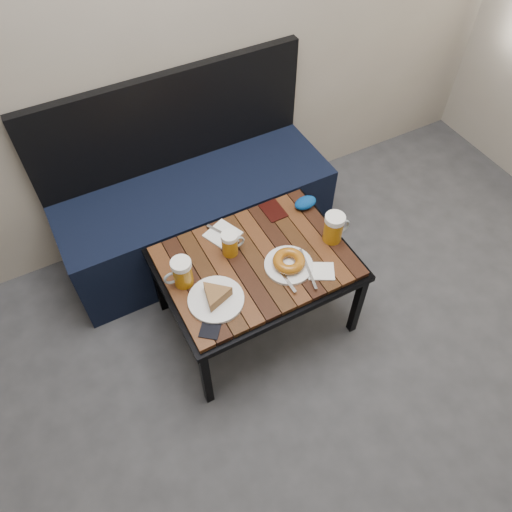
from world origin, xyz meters
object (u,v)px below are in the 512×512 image
beer_mug_left (182,273)px  beer_mug_right (334,228)px  passport_burgundy (273,211)px  bench (195,209)px  beer_mug_centre (230,244)px  plate_bagel (289,263)px  cafe_table (256,266)px  plate_pie (216,297)px  passport_navy (211,327)px  knit_pouch (305,203)px

beer_mug_left → beer_mug_right: (0.69, -0.09, 0.00)m
beer_mug_right → passport_burgundy: (-0.15, 0.27, -0.07)m
bench → beer_mug_centre: (-0.03, -0.51, 0.26)m
beer_mug_left → beer_mug_centre: bearing=-163.7°
beer_mug_left → plate_bagel: beer_mug_left is taller
beer_mug_centre → passport_burgundy: bearing=24.1°
cafe_table → plate_pie: bearing=-155.8°
beer_mug_left → beer_mug_centre: 0.25m
beer_mug_left → passport_navy: size_ratio=1.29×
beer_mug_centre → passport_navy: bearing=-128.2°
plate_pie → passport_navy: size_ratio=2.17×
plate_bagel → beer_mug_centre: bearing=134.6°
beer_mug_centre → cafe_table: bearing=-49.9°
beer_mug_right → plate_pie: 0.61m
beer_mug_centre → plate_pie: size_ratio=0.51×
passport_navy → beer_mug_centre: bearing=90.4°
beer_mug_left → knit_pouch: 0.70m
passport_burgundy → knit_pouch: 0.16m
bench → knit_pouch: bench is taller
bench → passport_navy: bench is taller
cafe_table → passport_burgundy: 0.31m
beer_mug_centre → beer_mug_left: bearing=-168.0°
passport_burgundy → knit_pouch: (0.15, -0.04, 0.02)m
plate_pie → beer_mug_left: bearing=119.1°
plate_bagel → passport_navy: 0.44m
beer_mug_centre → beer_mug_right: (0.44, -0.14, 0.01)m
passport_navy → knit_pouch: size_ratio=0.94×
beer_mug_left → plate_bagel: 0.46m
beer_mug_centre → knit_pouch: 0.45m
beer_mug_centre → passport_burgundy: beer_mug_centre is taller
beer_mug_right → knit_pouch: bearing=92.9°
plate_pie → passport_burgundy: size_ratio=1.80×
beer_mug_left → plate_pie: 0.17m
plate_pie → beer_mug_centre: bearing=50.4°
cafe_table → beer_mug_right: size_ratio=5.83×
beer_mug_right → plate_bagel: 0.26m
bench → plate_bagel: size_ratio=5.10×
passport_burgundy → knit_pouch: size_ratio=1.14×
passport_burgundy → knit_pouch: knit_pouch is taller
beer_mug_right → plate_bagel: (-0.25, -0.04, -0.05)m
beer_mug_left → knit_pouch: bearing=-164.5°
passport_burgundy → cafe_table: bearing=-134.3°
bench → passport_navy: 0.88m
beer_mug_right → passport_burgundy: beer_mug_right is taller
beer_mug_left → plate_bagel: size_ratio=0.50×
beer_mug_left → plate_pie: (0.08, -0.15, -0.04)m
plate_bagel → knit_pouch: (0.25, 0.27, 0.00)m
beer_mug_centre → beer_mug_right: size_ratio=0.82×
bench → passport_burgundy: size_ratio=10.88×
passport_navy → beer_mug_left: bearing=130.7°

